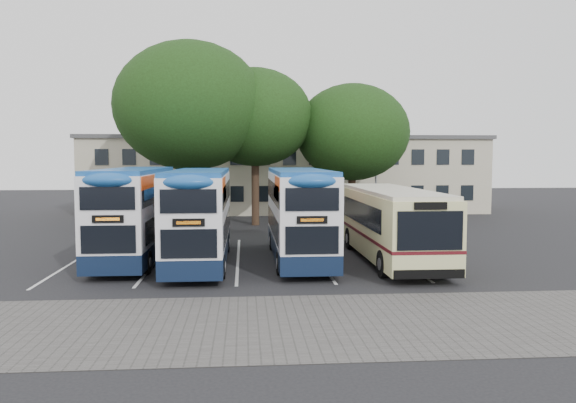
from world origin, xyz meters
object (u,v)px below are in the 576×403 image
(bus_dd_mid, at_px, (200,212))
(tree_left, at_px, (190,106))
(tree_mid, at_px, (255,117))
(tree_right, at_px, (352,132))
(lamp_post, at_px, (376,149))
(bus_dd_left, at_px, (135,210))
(bus_dd_right, at_px, (299,210))
(bus_single, at_px, (390,220))

(bus_dd_mid, bearing_deg, tree_left, 97.00)
(tree_mid, height_order, tree_right, tree_mid)
(lamp_post, bearing_deg, bus_dd_mid, -125.24)
(tree_mid, xyz_separation_m, bus_dd_mid, (-2.60, -13.31, -4.90))
(bus_dd_mid, bearing_deg, bus_dd_left, 158.31)
(tree_right, height_order, bus_dd_right, tree_right)
(tree_right, bearing_deg, bus_dd_left, -133.34)
(tree_right, bearing_deg, tree_left, -170.12)
(lamp_post, xyz_separation_m, bus_single, (-3.14, -15.83, -3.32))
(bus_dd_mid, distance_m, bus_dd_right, 4.26)
(bus_single, bearing_deg, bus_dd_left, 175.04)
(lamp_post, xyz_separation_m, bus_dd_right, (-7.09, -15.55, -2.91))
(bus_dd_left, xyz_separation_m, bus_dd_mid, (2.91, -1.16, -0.02))
(tree_left, bearing_deg, lamp_post, 17.00)
(bus_dd_right, bearing_deg, bus_single, -4.11)
(tree_left, bearing_deg, bus_dd_right, -63.83)
(lamp_post, xyz_separation_m, bus_dd_left, (-14.24, -14.87, -2.89))
(lamp_post, bearing_deg, tree_mid, -162.73)
(bus_single, bearing_deg, lamp_post, 78.78)
(tree_mid, distance_m, tree_right, 6.67)
(bus_single, bearing_deg, bus_dd_mid, -178.62)
(bus_dd_mid, bearing_deg, lamp_post, 54.76)
(tree_left, distance_m, bus_single, 16.44)
(tree_right, distance_m, bus_single, 14.49)
(lamp_post, bearing_deg, bus_single, -101.22)
(tree_right, distance_m, bus_dd_right, 14.91)
(tree_mid, relative_size, bus_dd_mid, 1.08)
(tree_left, height_order, bus_dd_left, tree_left)
(lamp_post, height_order, bus_dd_right, lamp_post)
(lamp_post, relative_size, bus_dd_left, 0.95)
(bus_dd_left, height_order, bus_dd_mid, bus_dd_left)
(tree_mid, distance_m, bus_dd_right, 13.83)
(bus_dd_right, relative_size, bus_single, 0.91)
(lamp_post, distance_m, tree_left, 13.64)
(bus_dd_right, height_order, bus_single, bus_dd_right)
(tree_left, xyz_separation_m, bus_dd_right, (5.72, -11.63, -5.49))
(bus_dd_left, relative_size, bus_dd_right, 1.01)
(lamp_post, distance_m, bus_single, 16.48)
(tree_right, height_order, bus_dd_mid, tree_right)
(lamp_post, distance_m, bus_dd_right, 17.33)
(tree_mid, distance_m, bus_single, 15.21)
(tree_left, bearing_deg, bus_single, -50.94)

